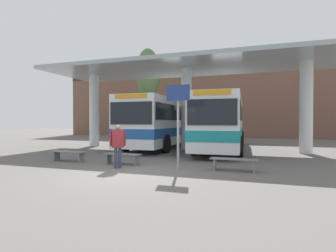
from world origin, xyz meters
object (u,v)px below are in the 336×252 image
(transit_bus_center_bay, at_px, (222,122))
(pedestrian_waiting, at_px, (118,142))
(waiting_bench_mid_platform, at_px, (234,162))
(poplar_tree_behind_left, at_px, (148,75))
(waiting_bench_far_platform, at_px, (69,154))
(transit_bus_left_bay, at_px, (163,121))
(waiting_bench_near_pillar, at_px, (122,156))
(info_sign_platform, at_px, (178,110))

(transit_bus_center_bay, bearing_deg, pedestrian_waiting, 68.01)
(waiting_bench_mid_platform, height_order, poplar_tree_behind_left, poplar_tree_behind_left)
(waiting_bench_far_platform, relative_size, pedestrian_waiting, 1.01)
(poplar_tree_behind_left, bearing_deg, transit_bus_left_bay, -59.48)
(waiting_bench_mid_platform, distance_m, poplar_tree_behind_left, 18.32)
(poplar_tree_behind_left, bearing_deg, waiting_bench_mid_platform, -56.47)
(pedestrian_waiting, bearing_deg, waiting_bench_far_platform, 128.33)
(waiting_bench_near_pillar, height_order, info_sign_platform, info_sign_platform)
(transit_bus_center_bay, xyz_separation_m, info_sign_platform, (-0.72, -7.89, 0.45))
(waiting_bench_mid_platform, bearing_deg, pedestrian_waiting, -168.36)
(transit_bus_left_bay, distance_m, transit_bus_center_bay, 4.18)
(transit_bus_left_bay, height_order, info_sign_platform, transit_bus_left_bay)
(transit_bus_left_bay, distance_m, waiting_bench_mid_platform, 9.48)
(waiting_bench_near_pillar, relative_size, pedestrian_waiting, 0.97)
(waiting_bench_near_pillar, distance_m, waiting_bench_far_platform, 2.77)
(transit_bus_center_bay, relative_size, waiting_bench_near_pillar, 7.11)
(transit_bus_center_bay, height_order, pedestrian_waiting, transit_bus_center_bay)
(transit_bus_left_bay, height_order, waiting_bench_near_pillar, transit_bus_left_bay)
(waiting_bench_near_pillar, xyz_separation_m, pedestrian_waiting, (0.29, -0.90, 0.69))
(waiting_bench_near_pillar, relative_size, waiting_bench_mid_platform, 0.94)
(transit_bus_left_bay, bearing_deg, waiting_bench_mid_platform, 125.70)
(waiting_bench_mid_platform, distance_m, info_sign_platform, 2.85)
(waiting_bench_near_pillar, distance_m, pedestrian_waiting, 1.17)
(waiting_bench_mid_platform, bearing_deg, transit_bus_left_bay, 126.07)
(info_sign_platform, bearing_deg, transit_bus_left_bay, 113.53)
(waiting_bench_mid_platform, height_order, pedestrian_waiting, pedestrian_waiting)
(pedestrian_waiting, bearing_deg, info_sign_platform, -22.95)
(transit_bus_left_bay, height_order, waiting_bench_far_platform, transit_bus_left_bay)
(waiting_bench_near_pillar, relative_size, waiting_bench_far_platform, 0.96)
(waiting_bench_mid_platform, height_order, info_sign_platform, info_sign_platform)
(transit_bus_center_bay, bearing_deg, waiting_bench_mid_platform, 97.86)
(info_sign_platform, xyz_separation_m, pedestrian_waiting, (-2.31, -0.51, -1.25))
(transit_bus_left_bay, bearing_deg, poplar_tree_behind_left, -59.85)
(transit_bus_center_bay, height_order, waiting_bench_far_platform, transit_bus_center_bay)
(waiting_bench_far_platform, distance_m, info_sign_platform, 5.72)
(waiting_bench_near_pillar, distance_m, info_sign_platform, 3.27)
(waiting_bench_mid_platform, height_order, waiting_bench_far_platform, same)
(info_sign_platform, distance_m, poplar_tree_behind_left, 17.09)
(transit_bus_center_bay, relative_size, waiting_bench_far_platform, 6.83)
(transit_bus_left_bay, relative_size, pedestrian_waiting, 6.06)
(info_sign_platform, height_order, pedestrian_waiting, info_sign_platform)
(transit_bus_left_bay, distance_m, waiting_bench_near_pillar, 7.76)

